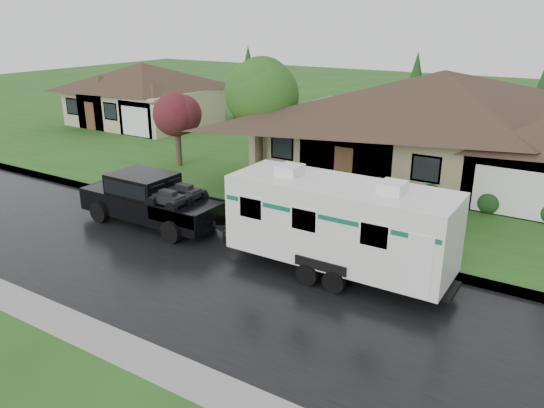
# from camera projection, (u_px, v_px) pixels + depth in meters

# --- Properties ---
(ground) EXTENTS (140.00, 140.00, 0.00)m
(ground) POSITION_uv_depth(u_px,v_px,m) (267.00, 261.00, 19.25)
(ground) COLOR #285219
(ground) RESTS_ON ground
(road) EXTENTS (140.00, 8.00, 0.01)m
(road) POSITION_uv_depth(u_px,v_px,m) (235.00, 283.00, 17.65)
(road) COLOR black
(road) RESTS_ON ground
(curb) EXTENTS (140.00, 0.50, 0.15)m
(curb) POSITION_uv_depth(u_px,v_px,m) (298.00, 238.00, 21.01)
(curb) COLOR gray
(curb) RESTS_ON ground
(lawn) EXTENTS (140.00, 26.00, 0.15)m
(lawn) POSITION_uv_depth(u_px,v_px,m) (405.00, 166.00, 31.17)
(lawn) COLOR #285219
(lawn) RESTS_ON ground
(house_main) EXTENTS (19.44, 10.80, 6.90)m
(house_main) POSITION_uv_depth(u_px,v_px,m) (446.00, 113.00, 27.91)
(house_main) COLOR #9A8768
(house_main) RESTS_ON lawn
(house_far) EXTENTS (10.80, 8.64, 5.80)m
(house_far) POSITION_uv_depth(u_px,v_px,m) (144.00, 89.00, 41.84)
(house_far) COLOR #BEB38D
(house_far) RESTS_ON lawn
(tree_left_green) EXTENTS (3.86, 3.86, 6.40)m
(tree_left_green) POSITION_uv_depth(u_px,v_px,m) (258.00, 94.00, 27.52)
(tree_left_green) COLOR #382B1E
(tree_left_green) RESTS_ON lawn
(tree_red) EXTENTS (2.59, 2.59, 4.28)m
(tree_red) POSITION_uv_depth(u_px,v_px,m) (177.00, 115.00, 30.00)
(tree_red) COLOR #382B1E
(tree_red) RESTS_ON lawn
(shrub_row) EXTENTS (13.60, 1.00, 1.00)m
(shrub_row) POSITION_uv_depth(u_px,v_px,m) (407.00, 187.00, 25.43)
(shrub_row) COLOR #143814
(shrub_row) RESTS_ON lawn
(pickup_truck) EXTENTS (6.48, 2.46, 2.16)m
(pickup_truck) POSITION_uv_depth(u_px,v_px,m) (149.00, 197.00, 22.38)
(pickup_truck) COLOR black
(pickup_truck) RESTS_ON ground
(travel_trailer) EXTENTS (7.99, 2.81, 3.59)m
(travel_trailer) POSITION_uv_depth(u_px,v_px,m) (339.00, 222.00, 17.69)
(travel_trailer) COLOR white
(travel_trailer) RESTS_ON ground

